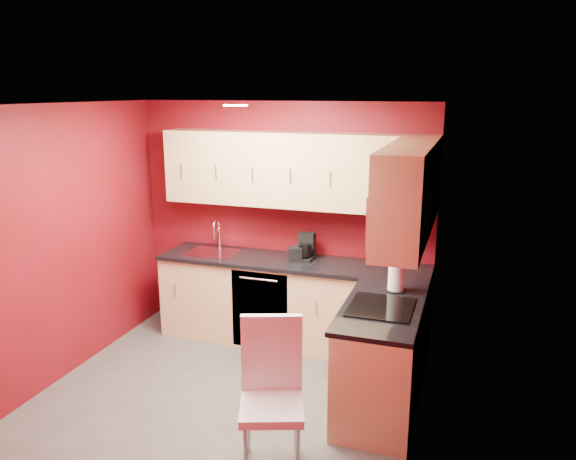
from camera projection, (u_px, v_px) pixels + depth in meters
The scene contains 21 objects.
floor at pixel (228, 395), 4.93m from camera, with size 3.20×3.20×0.00m, color #504D4B.
ceiling at pixel (220, 104), 4.33m from camera, with size 3.20×3.20×0.00m, color white.
wall_back at pixel (283, 220), 6.01m from camera, with size 3.20×3.20×0.00m, color maroon.
wall_front at pixel (115, 331), 3.25m from camera, with size 3.20×3.20×0.00m, color maroon.
wall_left at pixel (64, 243), 5.12m from camera, with size 3.00×3.00×0.00m, color maroon.
wall_right at pixel (422, 280), 4.14m from camera, with size 3.00×3.00×0.00m, color maroon.
base_cabinets_back at pixel (292, 304), 5.87m from camera, with size 2.80×0.60×0.87m, color #D4BA79.
base_cabinets_right at pixel (382, 359), 4.66m from camera, with size 0.60×1.30×0.87m, color #D4BA79.
countertop_back at pixel (292, 262), 5.75m from camera, with size 2.80×0.63×0.04m, color black.
countertop_right at pixel (382, 309), 4.54m from camera, with size 0.63×1.27×0.04m, color black.
upper_cabinets_back at pixel (296, 170), 5.65m from camera, with size 2.80×0.35×0.75m, color tan.
upper_cabinets_right at pixel (409, 184), 4.44m from camera, with size 0.35×1.55×0.75m.
microwave at pixel (400, 218), 4.28m from camera, with size 0.42×0.76×0.42m.
cooktop at pixel (381, 307), 4.50m from camera, with size 0.50×0.55×0.01m, color black.
sink at pixel (213, 249), 6.03m from camera, with size 0.52×0.42×0.35m.
dishwasher_front at pixel (260, 311), 5.68m from camera, with size 0.60×0.02×0.82m, color black.
downlight at pixel (235, 105), 4.61m from camera, with size 0.20×0.20×0.01m, color white.
coffee_maker at pixel (305, 247), 5.74m from camera, with size 0.16×0.22×0.27m, color black, non-canonical shape.
napkin_holder at pixel (295, 254), 5.73m from camera, with size 0.13×0.13×0.14m, color black, non-canonical shape.
paper_towel at pixel (396, 273), 4.85m from camera, with size 0.18×0.18×0.32m, color white, non-canonical shape.
dining_chair at pixel (272, 399), 3.87m from camera, with size 0.43×0.46×1.08m, color silver, non-canonical shape.
Camera 1 is at (1.91, -4.03, 2.61)m, focal length 35.00 mm.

